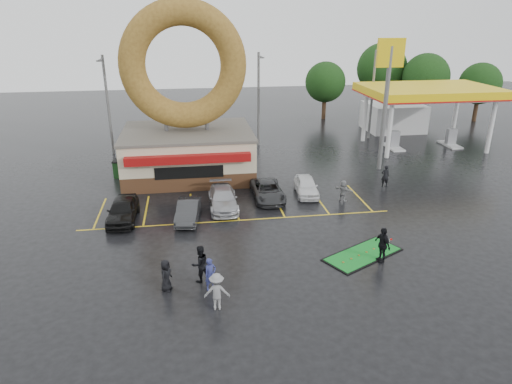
{
  "coord_description": "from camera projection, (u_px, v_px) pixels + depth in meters",
  "views": [
    {
      "loc": [
        -2.87,
        -22.95,
        12.3
      ],
      "look_at": [
        0.98,
        2.6,
        2.2
      ],
      "focal_mm": 32.0,
      "sensor_mm": 36.0,
      "label": 1
    }
  ],
  "objects": [
    {
      "name": "car_grey",
      "position": [
        268.0,
        191.0,
        32.29
      ],
      "size": [
        2.08,
        4.48,
        1.24
      ],
      "primitive_type": "imported",
      "rotation": [
        0.0,
        0.0,
        0.0
      ],
      "color": "#2E2E31",
      "rests_on": "ground"
    },
    {
      "name": "tree_far_c",
      "position": [
        382.0,
        68.0,
        58.25
      ],
      "size": [
        6.3,
        6.3,
        9.0
      ],
      "color": "#332114",
      "rests_on": "ground"
    },
    {
      "name": "tree_far_d",
      "position": [
        325.0,
        82.0,
        55.78
      ],
      "size": [
        4.9,
        4.9,
        7.0
      ],
      "color": "#332114",
      "rests_on": "ground"
    },
    {
      "name": "gas_station",
      "position": [
        413.0,
        104.0,
        46.72
      ],
      "size": [
        12.3,
        13.65,
        5.9
      ],
      "color": "silver",
      "rests_on": "ground"
    },
    {
      "name": "person_cameraman",
      "position": [
        382.0,
        245.0,
        24.0
      ],
      "size": [
        0.76,
        1.23,
        1.95
      ],
      "primitive_type": "imported",
      "rotation": [
        0.0,
        0.0,
        -1.3
      ],
      "color": "black",
      "rests_on": "ground"
    },
    {
      "name": "person_bystander",
      "position": [
        166.0,
        275.0,
        21.52
      ],
      "size": [
        0.77,
        0.91,
        1.59
      ],
      "primitive_type": "imported",
      "rotation": [
        0.0,
        0.0,
        1.18
      ],
      "color": "black",
      "rests_on": "ground"
    },
    {
      "name": "tree_far_b",
      "position": [
        480.0,
        84.0,
        54.59
      ],
      "size": [
        4.9,
        4.9,
        7.0
      ],
      "color": "#332114",
      "rests_on": "ground"
    },
    {
      "name": "streetlight_right",
      "position": [
        373.0,
        93.0,
        46.68
      ],
      "size": [
        0.4,
        2.21,
        9.0
      ],
      "color": "slate",
      "rests_on": "ground"
    },
    {
      "name": "person_blackjkt",
      "position": [
        200.0,
        264.0,
        22.22
      ],
      "size": [
        1.15,
        1.07,
        1.9
      ],
      "primitive_type": "imported",
      "rotation": [
        0.0,
        0.0,
        3.64
      ],
      "color": "black",
      "rests_on": "ground"
    },
    {
      "name": "ground",
      "position": [
        246.0,
        245.0,
        26.01
      ],
      "size": [
        120.0,
        120.0,
        0.0
      ],
      "primitive_type": "plane",
      "color": "black",
      "rests_on": "ground"
    },
    {
      "name": "dumpster",
      "position": [
        126.0,
        168.0,
        36.87
      ],
      "size": [
        1.89,
        1.34,
        1.3
      ],
      "primitive_type": "cube",
      "rotation": [
        0.0,
        0.0,
        -0.08
      ],
      "color": "#1A431B",
      "rests_on": "ground"
    },
    {
      "name": "person_blue",
      "position": [
        210.0,
        274.0,
        21.56
      ],
      "size": [
        0.71,
        0.62,
        1.64
      ],
      "primitive_type": "imported",
      "rotation": [
        0.0,
        0.0,
        0.47
      ],
      "color": "navy",
      "rests_on": "ground"
    },
    {
      "name": "car_black",
      "position": [
        123.0,
        210.0,
        28.85
      ],
      "size": [
        1.89,
        4.35,
        1.46
      ],
      "primitive_type": "imported",
      "rotation": [
        0.0,
        0.0,
        -0.04
      ],
      "color": "black",
      "rests_on": "ground"
    },
    {
      "name": "person_walker_far",
      "position": [
        385.0,
        176.0,
        34.57
      ],
      "size": [
        0.64,
        0.45,
        1.69
      ],
      "primitive_type": "imported",
      "rotation": [
        0.0,
        0.0,
        3.07
      ],
      "color": "black",
      "rests_on": "ground"
    },
    {
      "name": "donut_shop",
      "position": [
        187.0,
        121.0,
        35.92
      ],
      "size": [
        10.2,
        8.7,
        13.5
      ],
      "color": "#472B19",
      "rests_on": "ground"
    },
    {
      "name": "car_white",
      "position": [
        306.0,
        186.0,
        33.13
      ],
      "size": [
        1.91,
        3.93,
        1.29
      ],
      "primitive_type": "imported",
      "rotation": [
        0.0,
        0.0,
        -0.1
      ],
      "color": "white",
      "rests_on": "ground"
    },
    {
      "name": "streetlight_left",
      "position": [
        108.0,
        103.0,
        41.23
      ],
      "size": [
        0.4,
        2.21,
        9.0
      ],
      "color": "slate",
      "rests_on": "ground"
    },
    {
      "name": "car_dgrey",
      "position": [
        188.0,
        211.0,
        29.01
      ],
      "size": [
        1.83,
        3.96,
        1.26
      ],
      "primitive_type": "imported",
      "rotation": [
        0.0,
        0.0,
        -0.13
      ],
      "color": "#2B2C2E",
      "rests_on": "ground"
    },
    {
      "name": "streetlight_mid",
      "position": [
        259.0,
        97.0,
        44.09
      ],
      "size": [
        0.4,
        2.21,
        9.0
      ],
      "color": "slate",
      "rests_on": "ground"
    },
    {
      "name": "tree_far_a",
      "position": [
        426.0,
        77.0,
        55.36
      ],
      "size": [
        5.6,
        5.6,
        8.0
      ],
      "color": "#332114",
      "rests_on": "ground"
    },
    {
      "name": "putting_green",
      "position": [
        363.0,
        254.0,
        24.93
      ],
      "size": [
        4.91,
        3.86,
        0.57
      ],
      "color": "black",
      "rests_on": "ground"
    },
    {
      "name": "car_silver",
      "position": [
        223.0,
        199.0,
        30.82
      ],
      "size": [
        1.88,
        4.58,
        1.33
      ],
      "primitive_type": "imported",
      "rotation": [
        0.0,
        0.0,
        -0.01
      ],
      "color": "#A6A6AB",
      "rests_on": "ground"
    },
    {
      "name": "shell_sign",
      "position": [
        388.0,
        81.0,
        36.18
      ],
      "size": [
        2.2,
        0.36,
        10.6
      ],
      "color": "slate",
      "rests_on": "ground"
    },
    {
      "name": "person_hoodie",
      "position": [
        217.0,
        292.0,
        20.09
      ],
      "size": [
        1.21,
        0.78,
        1.77
      ],
      "primitive_type": "imported",
      "rotation": [
        0.0,
        0.0,
        3.03
      ],
      "color": "gray",
      "rests_on": "ground"
    },
    {
      "name": "person_walker_near",
      "position": [
        343.0,
        191.0,
        31.9
      ],
      "size": [
        1.31,
        1.33,
        1.53
      ],
      "primitive_type": "imported",
      "rotation": [
        0.0,
        0.0,
        2.34
      ],
      "color": "gray",
      "rests_on": "ground"
    }
  ]
}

